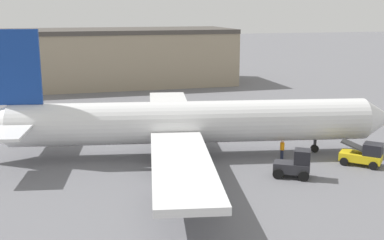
{
  "coord_description": "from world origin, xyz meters",
  "views": [
    {
      "loc": [
        -10.92,
        -40.38,
        13.05
      ],
      "look_at": [
        0.0,
        0.0,
        3.3
      ],
      "focal_mm": 45.0,
      "sensor_mm": 36.0,
      "label": 1
    }
  ],
  "objects_px": {
    "baggage_tug": "(295,165)",
    "belt_loader_truck": "(364,154)",
    "airplane": "(181,123)",
    "ground_crew_worker": "(282,149)"
  },
  "relations": [
    {
      "from": "ground_crew_worker",
      "to": "belt_loader_truck",
      "type": "bearing_deg",
      "value": -1.96
    },
    {
      "from": "airplane",
      "to": "belt_loader_truck",
      "type": "bearing_deg",
      "value": -15.09
    },
    {
      "from": "ground_crew_worker",
      "to": "belt_loader_truck",
      "type": "distance_m",
      "value": 6.86
    },
    {
      "from": "ground_crew_worker",
      "to": "belt_loader_truck",
      "type": "xyz_separation_m",
      "value": [
        5.92,
        -3.48,
        0.04
      ]
    },
    {
      "from": "airplane",
      "to": "baggage_tug",
      "type": "bearing_deg",
      "value": -37.45
    },
    {
      "from": "baggage_tug",
      "to": "belt_loader_truck",
      "type": "xyz_separation_m",
      "value": [
        7.06,
        1.21,
        -0.08
      ]
    },
    {
      "from": "baggage_tug",
      "to": "belt_loader_truck",
      "type": "relative_size",
      "value": 0.91
    },
    {
      "from": "baggage_tug",
      "to": "airplane",
      "type": "bearing_deg",
      "value": 163.2
    },
    {
      "from": "airplane",
      "to": "baggage_tug",
      "type": "height_order",
      "value": "airplane"
    },
    {
      "from": "ground_crew_worker",
      "to": "airplane",
      "type": "bearing_deg",
      "value": -172.55
    }
  ]
}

